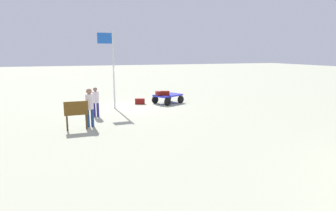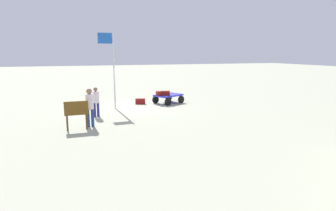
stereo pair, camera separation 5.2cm
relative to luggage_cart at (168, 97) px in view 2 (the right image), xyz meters
The scene contains 9 objects.
ground_plane 2.48m from the luggage_cart, 10.07° to the left, with size 120.00×120.00×0.00m, color #AEB095.
luggage_cart is the anchor object (origin of this frame).
suitcase_dark 0.52m from the luggage_cart, 44.70° to the left, with size 0.62×0.41×0.29m.
suitcase_grey 0.68m from the luggage_cart, 14.59° to the left, with size 0.58×0.42×0.27m.
suitcase_olive 1.89m from the luggage_cart, 10.95° to the right, with size 0.69×0.48×0.37m.
worker_lead 5.60m from the luggage_cart, 27.05° to the left, with size 0.47×0.47×1.58m.
worker_trailing 7.14m from the luggage_cart, 40.20° to the left, with size 0.39×0.39×1.78m.
flagpole 4.47m from the luggage_cart, ahead, with size 0.93×0.10×4.61m.
signboard 7.85m from the luggage_cart, 39.63° to the left, with size 1.02×0.09×1.29m.
Camera 2 is at (3.92, 17.47, 3.38)m, focal length 30.53 mm.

